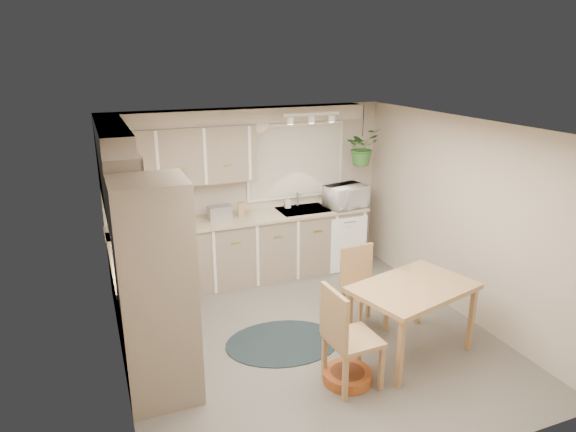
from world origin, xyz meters
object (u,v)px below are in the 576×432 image
Objects in this scene: pet_bed at (347,376)px; dining_table at (411,319)px; chair_back at (365,290)px; microwave at (346,194)px; braided_rug at (283,342)px; chair_left at (354,336)px.

dining_table is at bearing 14.24° from pet_bed.
microwave reaches higher than chair_back.
chair_back is 0.74× the size of braided_rug.
dining_table is at bearing 104.62° from chair_left.
microwave is (1.29, 2.61, 0.62)m from chair_left.
chair_back is 1.12m from braided_rug.
chair_left is at bearing 50.46° from chair_back.
dining_table is 1.43m from braided_rug.
braided_rug is (-1.02, 0.02, -0.47)m from chair_back.
chair_left is at bearing -128.75° from microwave.
microwave is (1.65, 1.68, 1.13)m from braided_rug.
braided_rug is at bearing 110.74° from pet_bed.
chair_left is at bearing -61.44° from pet_bed.
pet_bed is (0.34, -0.89, 0.05)m from braided_rug.
braided_rug is at bearing -4.89° from chair_back.
microwave is at bearing 45.54° from braided_rug.
chair_back is at bearing -1.06° from braided_rug.
dining_table is 2.50m from microwave.
dining_table is 2.14× the size of microwave.
pet_bed is (-0.68, -0.87, -0.42)m from chair_back.
pet_bed is at bearing 48.06° from chair_back.
chair_left reaches higher than pet_bed.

